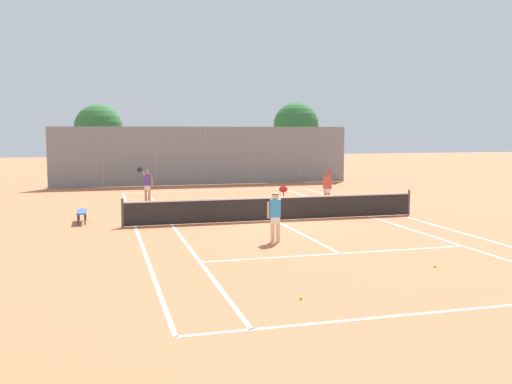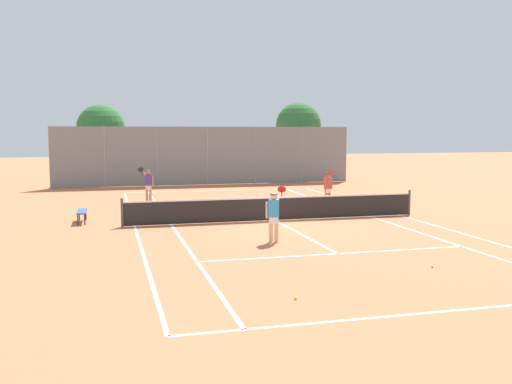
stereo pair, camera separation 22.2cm
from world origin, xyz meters
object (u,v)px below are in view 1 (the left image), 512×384
at_px(player_near_side, 275,214).
at_px(player_far_right, 327,186).
at_px(tree_behind_left, 98,130).
at_px(tree_behind_right, 296,126).
at_px(tennis_net, 275,208).
at_px(courtside_bench, 82,212).
at_px(loose_tennis_ball_2, 301,298).
at_px(loose_tennis_ball_0, 240,194).
at_px(loose_tennis_ball_3, 435,266).
at_px(loose_tennis_ball_1, 182,206).
at_px(player_far_left, 147,183).

relative_size(player_near_side, player_far_right, 1.00).
height_order(tree_behind_left, tree_behind_right, tree_behind_right).
distance_m(tennis_net, courtside_bench, 7.59).
xyz_separation_m(courtside_bench, tree_behind_right, (15.01, 17.80, 3.50)).
distance_m(tennis_net, tree_behind_right, 20.96).
bearing_deg(tennis_net, loose_tennis_ball_2, -104.27).
bearing_deg(loose_tennis_ball_0, loose_tennis_ball_3, -87.11).
relative_size(loose_tennis_ball_0, loose_tennis_ball_2, 1.00).
bearing_deg(player_far_right, loose_tennis_ball_1, 167.69).
height_order(player_far_left, loose_tennis_ball_3, player_far_left).
distance_m(player_far_left, courtside_bench, 6.74).
bearing_deg(courtside_bench, loose_tennis_ball_2, -67.95).
bearing_deg(tree_behind_left, courtside_bench, -92.16).
height_order(tennis_net, courtside_bench, tennis_net).
bearing_deg(tennis_net, loose_tennis_ball_1, 120.55).
distance_m(loose_tennis_ball_1, courtside_bench, 5.76).
bearing_deg(tennis_net, loose_tennis_ball_3, -78.73).
xyz_separation_m(loose_tennis_ball_1, tree_behind_left, (-3.78, 13.63, 3.58)).
relative_size(tennis_net, loose_tennis_ball_0, 181.82).
relative_size(courtside_bench, tree_behind_left, 0.28).
relative_size(player_near_side, loose_tennis_ball_3, 26.88).
bearing_deg(loose_tennis_ball_3, loose_tennis_ball_0, 92.89).
xyz_separation_m(player_far_right, loose_tennis_ball_2, (-6.36, -14.05, -0.89)).
distance_m(loose_tennis_ball_2, loose_tennis_ball_3, 4.71).
bearing_deg(player_far_left, loose_tennis_ball_3, -69.03).
height_order(player_far_right, loose_tennis_ball_1, player_far_right).
bearing_deg(tennis_net, courtside_bench, 168.99).
relative_size(player_near_side, tree_behind_right, 0.31).
distance_m(loose_tennis_ball_0, loose_tennis_ball_3, 18.01).
relative_size(loose_tennis_ball_0, tree_behind_right, 0.01).
distance_m(loose_tennis_ball_3, tree_behind_right, 28.74).
relative_size(player_far_right, loose_tennis_ball_0, 26.88).
relative_size(player_far_left, loose_tennis_ball_1, 26.88).
xyz_separation_m(player_near_side, loose_tennis_ball_1, (-1.71, 9.36, -0.89)).
relative_size(player_far_right, courtside_bench, 1.18).
distance_m(player_near_side, loose_tennis_ball_3, 5.40).
distance_m(loose_tennis_ball_3, courtside_bench, 13.62).
bearing_deg(loose_tennis_ball_1, player_far_right, -12.31).
bearing_deg(player_far_left, loose_tennis_ball_2, -84.24).
bearing_deg(player_far_right, loose_tennis_ball_0, 116.90).
xyz_separation_m(player_far_right, tree_behind_right, (3.85, 15.60, 2.98)).
bearing_deg(loose_tennis_ball_3, player_near_side, 124.66).
bearing_deg(loose_tennis_ball_3, loose_tennis_ball_1, 109.03).
distance_m(player_far_right, tree_behind_left, 18.59).
bearing_deg(tree_behind_left, tree_behind_right, 2.01).
relative_size(player_near_side, courtside_bench, 1.18).
height_order(tennis_net, tree_behind_right, tree_behind_right).
height_order(player_far_right, loose_tennis_ball_0, player_far_right).
bearing_deg(loose_tennis_ball_2, courtside_bench, 112.05).
height_order(tennis_net, loose_tennis_ball_2, tennis_net).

